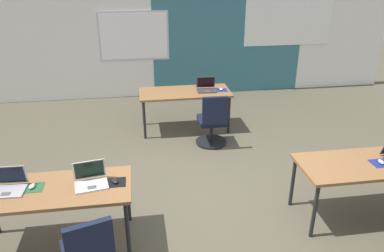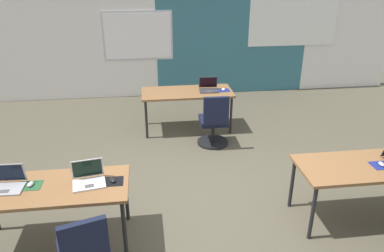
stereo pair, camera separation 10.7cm
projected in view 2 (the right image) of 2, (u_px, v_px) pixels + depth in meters
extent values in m
plane|color=#4C4738|center=(207.00, 198.00, 4.88)|extent=(24.00, 24.00, 0.00)
cube|color=silver|center=(176.00, 32.00, 8.09)|extent=(10.00, 0.20, 2.80)
cube|color=#336B7A|center=(233.00, 31.00, 8.14)|extent=(3.36, 0.01, 2.80)
cube|color=#B7B7BC|center=(138.00, 36.00, 7.91)|extent=(1.48, 0.02, 1.04)
cube|color=white|center=(138.00, 36.00, 7.91)|extent=(1.40, 0.02, 0.96)
cube|color=white|center=(295.00, 9.00, 8.09)|extent=(2.00, 0.02, 1.59)
cube|color=brown|center=(50.00, 188.00, 3.84)|extent=(1.60, 0.70, 0.04)
cylinder|color=black|center=(124.00, 229.00, 3.80)|extent=(0.04, 0.04, 0.68)
cylinder|color=black|center=(126.00, 195.00, 4.35)|extent=(0.04, 0.04, 0.68)
cube|color=brown|center=(368.00, 166.00, 4.25)|extent=(1.60, 0.70, 0.04)
cylinder|color=black|center=(313.00, 213.00, 4.04)|extent=(0.04, 0.04, 0.68)
cylinder|color=black|center=(292.00, 183.00, 4.58)|extent=(0.04, 0.04, 0.68)
cube|color=brown|center=(187.00, 92.00, 6.57)|extent=(1.60, 0.70, 0.04)
cylinder|color=black|center=(146.00, 120.00, 6.37)|extent=(0.04, 0.04, 0.68)
cylinder|color=black|center=(231.00, 116.00, 6.54)|extent=(0.04, 0.04, 0.68)
cylinder|color=black|center=(146.00, 107.00, 6.91)|extent=(0.04, 0.04, 0.68)
cylinder|color=black|center=(224.00, 103.00, 7.08)|extent=(0.04, 0.04, 0.68)
cube|color=#333338|center=(209.00, 91.00, 6.56)|extent=(0.34, 0.25, 0.02)
cube|color=#4C4C4F|center=(209.00, 91.00, 6.51)|extent=(0.09, 0.06, 0.00)
cube|color=#333338|center=(208.00, 82.00, 6.65)|extent=(0.33, 0.09, 0.21)
cube|color=black|center=(208.00, 82.00, 6.65)|extent=(0.30, 0.08, 0.19)
cube|color=navy|center=(223.00, 90.00, 6.61)|extent=(0.22, 0.19, 0.00)
ellipsoid|color=silver|center=(223.00, 89.00, 6.60)|extent=(0.06, 0.10, 0.03)
cylinder|color=black|center=(213.00, 142.00, 6.31)|extent=(0.52, 0.52, 0.04)
cylinder|color=black|center=(213.00, 132.00, 6.23)|extent=(0.06, 0.06, 0.34)
cube|color=black|center=(213.00, 120.00, 6.15)|extent=(0.45, 0.45, 0.08)
cube|color=black|center=(216.00, 111.00, 5.81)|extent=(0.40, 0.07, 0.46)
sphere|color=black|center=(211.00, 136.00, 6.52)|extent=(0.04, 0.04, 0.04)
sphere|color=black|center=(226.00, 143.00, 6.27)|extent=(0.04, 0.04, 0.04)
sphere|color=black|center=(200.00, 145.00, 6.22)|extent=(0.04, 0.04, 0.04)
cube|color=navy|center=(381.00, 165.00, 4.22)|extent=(0.22, 0.19, 0.00)
ellipsoid|color=#B2B2B7|center=(381.00, 164.00, 4.21)|extent=(0.07, 0.11, 0.03)
cube|color=#9E9EA3|center=(6.00, 189.00, 3.77)|extent=(0.34, 0.24, 0.02)
cube|color=#4C4C4F|center=(4.00, 191.00, 3.72)|extent=(0.09, 0.06, 0.00)
cube|color=#9E9EA3|center=(9.00, 172.00, 3.85)|extent=(0.33, 0.06, 0.22)
cube|color=black|center=(9.00, 173.00, 3.84)|extent=(0.30, 0.05, 0.19)
cube|color=#23512D|center=(31.00, 186.00, 3.85)|extent=(0.22, 0.19, 0.00)
ellipsoid|color=#B2B2B7|center=(30.00, 184.00, 3.84)|extent=(0.07, 0.11, 0.03)
cube|color=silver|center=(89.00, 184.00, 3.86)|extent=(0.36, 0.28, 0.02)
cube|color=#4C4C4F|center=(89.00, 186.00, 3.81)|extent=(0.10, 0.07, 0.00)
cube|color=silver|center=(87.00, 168.00, 3.93)|extent=(0.33, 0.10, 0.22)
cube|color=black|center=(87.00, 168.00, 3.92)|extent=(0.30, 0.08, 0.19)
cube|color=black|center=(113.00, 181.00, 3.92)|extent=(0.22, 0.19, 0.00)
ellipsoid|color=black|center=(113.00, 180.00, 3.91)|extent=(0.09, 0.11, 0.03)
cube|color=black|center=(84.00, 250.00, 3.42)|extent=(0.55, 0.55, 0.08)
cube|color=black|center=(85.00, 245.00, 3.10)|extent=(0.40, 0.17, 0.46)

